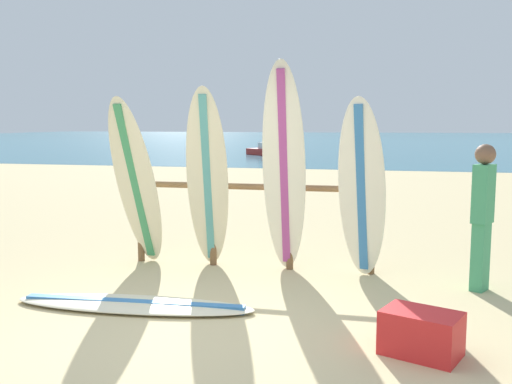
# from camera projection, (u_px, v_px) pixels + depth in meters

# --- Properties ---
(ground_plane) EXTENTS (120.00, 120.00, 0.00)m
(ground_plane) POSITION_uv_depth(u_px,v_px,m) (178.00, 339.00, 4.93)
(ground_plane) COLOR #CCB784
(ocean_water) EXTENTS (120.00, 80.00, 0.01)m
(ocean_water) POSITION_uv_depth(u_px,v_px,m) (368.00, 139.00, 61.10)
(ocean_water) COLOR teal
(ocean_water) RESTS_ON ground
(surfboard_rack) EXTENTS (3.16, 0.09, 1.20)m
(surfboard_rack) POSITION_uv_depth(u_px,v_px,m) (251.00, 210.00, 7.29)
(surfboard_rack) COLOR brown
(surfboard_rack) RESTS_ON ground
(surfboard_leaning_far_left) EXTENTS (0.66, 0.92, 2.19)m
(surfboard_leaning_far_left) POSITION_uv_depth(u_px,v_px,m) (136.00, 183.00, 7.21)
(surfboard_leaning_far_left) COLOR beige
(surfboard_leaning_far_left) RESTS_ON ground
(surfboard_leaning_left) EXTENTS (0.64, 0.86, 2.30)m
(surfboard_leaning_left) POSITION_uv_depth(u_px,v_px,m) (207.00, 180.00, 7.07)
(surfboard_leaning_left) COLOR beige
(surfboard_leaning_left) RESTS_ON ground
(surfboard_leaning_center_left) EXTENTS (0.55, 0.83, 2.58)m
(surfboard_leaning_center_left) POSITION_uv_depth(u_px,v_px,m) (284.00, 171.00, 6.80)
(surfboard_leaning_center_left) COLOR white
(surfboard_leaning_center_left) RESTS_ON ground
(surfboard_leaning_center) EXTENTS (0.67, 0.67, 2.17)m
(surfboard_leaning_center) POSITION_uv_depth(u_px,v_px,m) (362.00, 190.00, 6.64)
(surfboard_leaning_center) COLOR white
(surfboard_leaning_center) RESTS_ON ground
(surfboard_lying_on_sand) EXTENTS (2.53, 0.73, 0.08)m
(surfboard_lying_on_sand) POSITION_uv_depth(u_px,v_px,m) (133.00, 304.00, 5.76)
(surfboard_lying_on_sand) COLOR beige
(surfboard_lying_on_sand) RESTS_ON ground
(beachgoer_standing) EXTENTS (0.27, 0.31, 1.63)m
(beachgoer_standing) POSITION_uv_depth(u_px,v_px,m) (483.00, 211.00, 6.24)
(beachgoer_standing) COLOR #3F9966
(beachgoer_standing) RESTS_ON ground
(small_boat_offshore) EXTENTS (2.75, 2.39, 0.71)m
(small_boat_offshore) POSITION_uv_depth(u_px,v_px,m) (268.00, 151.00, 32.10)
(small_boat_offshore) COLOR #B22D28
(small_boat_offshore) RESTS_ON ocean_water
(cooler_box) EXTENTS (0.71, 0.60, 0.36)m
(cooler_box) POSITION_uv_depth(u_px,v_px,m) (421.00, 333.00, 4.58)
(cooler_box) COLOR red
(cooler_box) RESTS_ON ground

